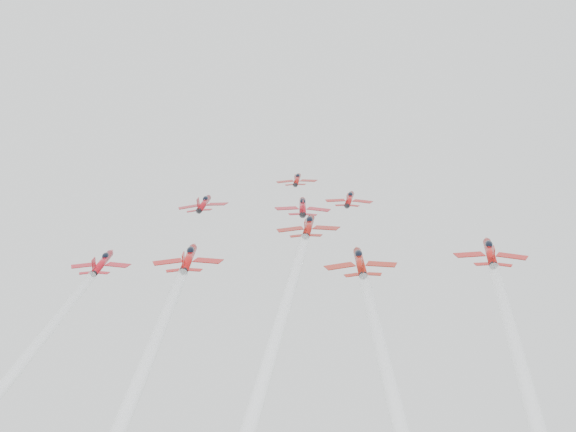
# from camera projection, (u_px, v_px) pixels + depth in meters

# --- Properties ---
(jet_lead) EXTENTS (8.35, 10.42, 7.53)m
(jet_lead) POSITION_uv_depth(u_px,v_px,m) (297.00, 179.00, 162.22)
(jet_lead) COLOR maroon
(jet_row2_left) EXTENTS (9.31, 11.61, 8.39)m
(jet_row2_left) POSITION_uv_depth(u_px,v_px,m) (204.00, 203.00, 147.11)
(jet_row2_left) COLOR maroon
(jet_row2_center) EXTENTS (9.81, 12.23, 8.84)m
(jet_row2_center) POSITION_uv_depth(u_px,v_px,m) (303.00, 206.00, 140.67)
(jet_row2_center) COLOR #A50F1C
(jet_row2_right) EXTENTS (8.56, 10.67, 7.71)m
(jet_row2_right) POSITION_uv_depth(u_px,v_px,m) (349.00, 199.00, 144.04)
(jet_row2_right) COLOR #A30F0F
(jet_center) EXTENTS (10.15, 91.37, 64.11)m
(jet_center) POSITION_uv_depth(u_px,v_px,m) (280.00, 360.00, 81.05)
(jet_center) COLOR #9B150E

